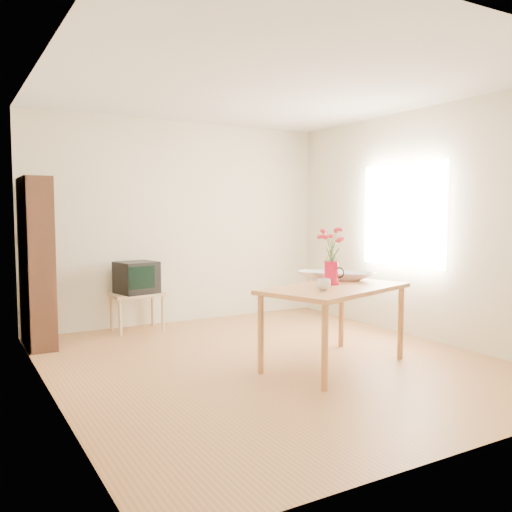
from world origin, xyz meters
TOP-DOWN VIEW (x-y plane):
  - room at (0.03, 0.00)m, footprint 4.50×4.50m
  - table at (0.44, -0.40)m, footprint 1.59×1.20m
  - tv_stand at (-0.70, 1.97)m, footprint 0.60×0.45m
  - bookshelf at (-1.85, 1.75)m, footprint 0.28×0.70m
  - pitcher at (0.48, -0.29)m, footprint 0.15×0.21m
  - flowers at (0.48, -0.29)m, footprint 0.26×0.26m
  - mug at (0.21, -0.54)m, footprint 0.17×0.17m
  - bowl at (0.76, -0.02)m, footprint 0.71×0.71m
  - teacup_a at (0.72, -0.02)m, footprint 0.11×0.11m
  - teacup_b at (0.80, -0.00)m, footprint 0.07×0.07m
  - television at (-0.70, 1.98)m, footprint 0.51×0.49m

SIDE VIEW (x-z plane):
  - tv_stand at x=-0.70m, z-range 0.16..0.62m
  - television at x=-0.70m, z-range 0.46..0.85m
  - table at x=0.44m, z-range 0.29..1.04m
  - mug at x=0.21m, z-range 0.75..0.85m
  - bookshelf at x=-1.85m, z-range -0.06..1.74m
  - pitcher at x=0.48m, z-range 0.74..0.97m
  - teacup_b at x=0.80m, z-range 0.91..0.97m
  - teacup_a at x=0.72m, z-range 0.91..0.98m
  - bowl at x=0.76m, z-range 0.75..1.23m
  - flowers at x=0.48m, z-range 0.97..1.33m
  - room at x=0.03m, z-range -0.95..3.55m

